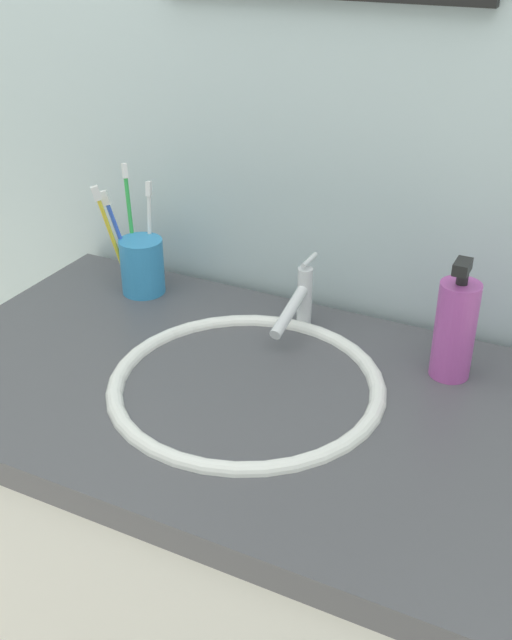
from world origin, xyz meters
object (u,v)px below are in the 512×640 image
Objects in this scene: toothbrush_yellow at (110,232)px; toothbrush_green at (130,218)px; toothbrush_white at (149,227)px; soap_dispenser at (455,328)px; toothbrush_blue at (119,234)px; faucet at (299,300)px; toothbrush_cup at (142,266)px.

toothbrush_yellow is 0.05m from toothbrush_green.
soap_dispenser is (0.54, -0.06, -0.03)m from toothbrush_white.
toothbrush_yellow is 1.05× the size of toothbrush_white.
toothbrush_yellow reaches higher than toothbrush_blue.
soap_dispenser is (0.57, -0.05, -0.05)m from toothbrush_green.
toothbrush_green is at bearing 175.75° from faucet.
toothbrush_yellow reaches higher than soap_dispenser.
faucet is 1.59× the size of toothbrush_cup.
toothbrush_green is at bearing 86.84° from toothbrush_blue.
toothbrush_cup is 0.54m from soap_dispenser.
toothbrush_white is at bearing 173.52° from soap_dispenser.
toothbrush_green is 0.04m from toothbrush_white.
soap_dispenser reaches higher than toothbrush_cup.
toothbrush_yellow is (-0.04, -0.03, 0.06)m from toothbrush_cup.
faucet is 0.73× the size of toothbrush_green.
faucet is 0.33m from toothbrush_blue.
soap_dispenser is (0.54, -0.03, 0.03)m from toothbrush_cup.
toothbrush_yellow reaches higher than toothbrush_white.
toothbrush_cup is at bearing -85.44° from toothbrush_white.
faucet is 0.29m from toothbrush_cup.
toothbrush_green is at bearing -163.11° from toothbrush_white.
toothbrush_green is 1.16× the size of toothbrush_white.
toothbrush_green reaches higher than soap_dispenser.
toothbrush_blue is 0.58m from soap_dispenser.
toothbrush_white is 0.99× the size of soap_dispenser.
toothbrush_cup is 0.55× the size of toothbrush_blue.
toothbrush_white is at bearing 94.56° from toothbrush_cup.
soap_dispenser is (0.57, -0.02, -0.03)m from toothbrush_blue.
toothbrush_cup is at bearing -34.78° from toothbrush_green.
faucet is 0.34m from toothbrush_yellow.
faucet is 0.30m from toothbrush_white.
toothbrush_yellow is at bearing -106.26° from toothbrush_blue.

